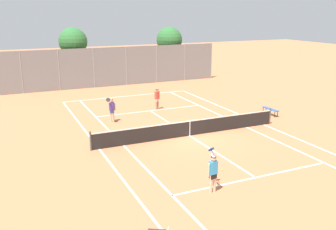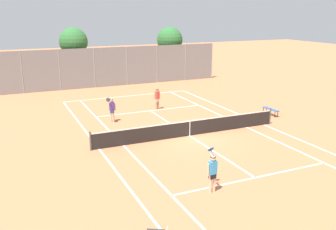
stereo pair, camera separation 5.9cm
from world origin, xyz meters
name	(u,v)px [view 1 (the left image)]	position (x,y,z in m)	size (l,w,h in m)	color
ground_plane	(190,136)	(0.00, 0.00, 0.00)	(120.00, 120.00, 0.00)	#C67047
court_line_markings	(190,136)	(0.00, 0.00, 0.00)	(11.10, 23.90, 0.01)	white
tennis_net	(190,128)	(0.00, 0.00, 0.51)	(12.00, 0.10, 1.07)	#474C47
player_near_side	(213,171)	(-2.48, -6.79, 0.93)	(0.62, 0.77, 1.77)	beige
player_far_left	(112,109)	(-3.40, 4.76, 0.93)	(0.76, 0.72, 1.77)	beige
player_far_right	(157,97)	(0.67, 6.62, 0.91)	(0.44, 0.56, 1.60)	tan
loose_tennis_ball_0	(319,163)	(3.82, -6.41, 0.03)	(0.07, 0.07, 0.07)	#D1DB33
loose_tennis_ball_1	(222,170)	(-0.97, -5.10, 0.03)	(0.07, 0.07, 0.07)	#D1DB33
loose_tennis_ball_2	(301,167)	(2.64, -6.41, 0.03)	(0.07, 0.07, 0.07)	#D1DB33
courtside_bench	(270,109)	(7.45, 1.78, 0.41)	(0.36, 1.50, 0.47)	#33598C
back_fence	(110,67)	(0.00, 16.88, 1.93)	(23.03, 0.08, 3.85)	gray
tree_behind_left	(73,43)	(-3.13, 18.64, 4.24)	(2.75, 2.75, 5.71)	brown
tree_behind_right	(169,41)	(7.09, 18.51, 4.12)	(2.78, 2.78, 5.60)	brown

